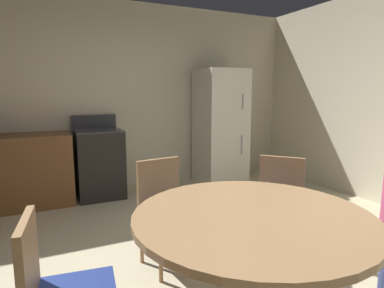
# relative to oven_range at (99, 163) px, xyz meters

# --- Properties ---
(ground_plane) EXTENTS (14.00, 14.00, 0.00)m
(ground_plane) POSITION_rel_oven_range_xyz_m (0.39, -2.50, -0.47)
(ground_plane) COLOR beige
(wall_back) EXTENTS (5.88, 0.12, 2.70)m
(wall_back) POSITION_rel_oven_range_xyz_m (0.39, 0.40, 0.88)
(wall_back) COLOR beige
(wall_back) RESTS_ON ground
(oven_range) EXTENTS (0.60, 0.60, 1.10)m
(oven_range) POSITION_rel_oven_range_xyz_m (0.00, 0.00, 0.00)
(oven_range) COLOR black
(oven_range) RESTS_ON ground
(refrigerator) EXTENTS (0.68, 0.68, 1.76)m
(refrigerator) POSITION_rel_oven_range_xyz_m (1.86, -0.05, 0.41)
(refrigerator) COLOR silver
(refrigerator) RESTS_ON ground
(dining_table) EXTENTS (1.33, 1.33, 0.76)m
(dining_table) POSITION_rel_oven_range_xyz_m (0.33, -3.04, 0.14)
(dining_table) COLOR #9E754C
(dining_table) RESTS_ON ground
(chair_northeast) EXTENTS (0.56, 0.56, 0.87)m
(chair_northeast) POSITION_rel_oven_range_xyz_m (1.09, -2.37, 0.03)
(chair_northeast) COLOR #9E754C
(chair_northeast) RESTS_ON ground
(chair_north) EXTENTS (0.45, 0.45, 0.87)m
(chair_north) POSITION_rel_oven_range_xyz_m (0.19, -2.04, 0.03)
(chair_north) COLOR #9E754C
(chair_north) RESTS_ON ground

